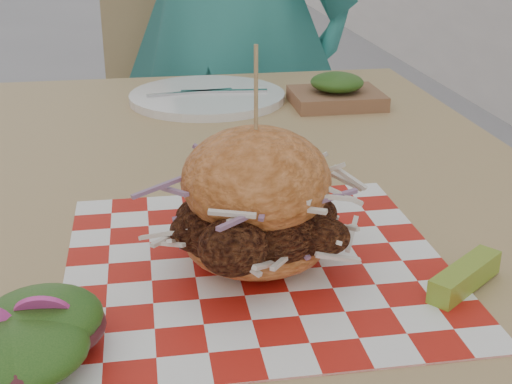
% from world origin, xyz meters
% --- Properties ---
extents(patio_table, '(0.80, 1.20, 0.75)m').
position_xyz_m(patio_table, '(0.25, -0.13, 0.67)').
color(patio_table, tan).
rests_on(patio_table, ground).
extents(patio_chair, '(0.53, 0.53, 0.95)m').
position_xyz_m(patio_chair, '(0.28, 0.90, 0.55)').
color(patio_chair, tan).
rests_on(patio_chair, ground).
extents(paper_liner, '(0.36, 0.36, 0.00)m').
position_xyz_m(paper_liner, '(0.23, -0.33, 0.75)').
color(paper_liner, red).
rests_on(paper_liner, patio_table).
extents(sandwich, '(0.18, 0.18, 0.21)m').
position_xyz_m(sandwich, '(0.23, -0.33, 0.81)').
color(sandwich, orange).
rests_on(sandwich, paper_liner).
extents(pickle_spear, '(0.09, 0.08, 0.02)m').
position_xyz_m(pickle_spear, '(0.41, -0.41, 0.76)').
color(pickle_spear, '#8DA931').
rests_on(pickle_spear, paper_liner).
extents(side_salad, '(0.14, 0.14, 0.05)m').
position_xyz_m(side_salad, '(0.04, -0.47, 0.76)').
color(side_salad, '#3F1419').
rests_on(side_salad, patio_table).
extents(place_setting, '(0.27, 0.27, 0.02)m').
position_xyz_m(place_setting, '(0.25, 0.28, 0.76)').
color(place_setting, white).
rests_on(place_setting, patio_table).
extents(kraft_tray, '(0.15, 0.12, 0.06)m').
position_xyz_m(kraft_tray, '(0.46, 0.21, 0.77)').
color(kraft_tray, brown).
rests_on(kraft_tray, patio_table).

